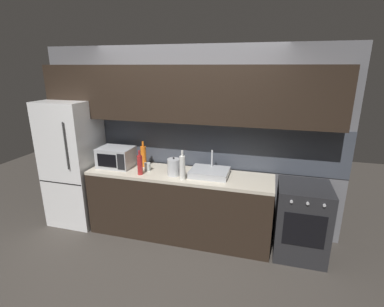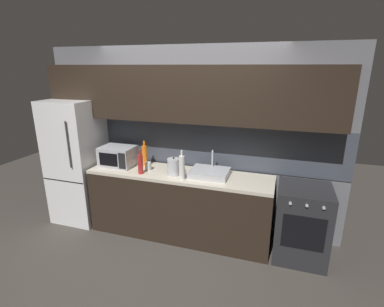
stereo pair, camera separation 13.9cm
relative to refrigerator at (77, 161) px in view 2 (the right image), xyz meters
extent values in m
plane|color=#3D3833|center=(1.59, -0.90, -0.89)|extent=(10.00, 10.00, 0.00)
cube|color=slate|center=(1.59, 0.40, 0.36)|extent=(4.16, 0.10, 2.50)
cube|color=#3D424C|center=(1.59, 0.35, 0.31)|extent=(4.16, 0.01, 0.60)
cube|color=black|center=(1.59, 0.18, 1.01)|extent=(3.83, 0.34, 0.70)
cube|color=black|center=(1.59, 0.00, -0.46)|extent=(2.42, 0.60, 0.86)
cube|color=beige|center=(1.59, 0.00, -0.01)|extent=(2.42, 0.60, 0.04)
cube|color=white|center=(0.00, 0.00, 0.00)|extent=(0.68, 0.66, 1.79)
cube|color=black|center=(0.00, -0.33, -0.18)|extent=(0.67, 0.00, 0.01)
cylinder|color=#333333|center=(0.19, -0.35, 0.36)|extent=(0.02, 0.02, 0.63)
cube|color=#232326|center=(3.14, 0.00, -0.44)|extent=(0.60, 0.60, 0.90)
cube|color=black|center=(3.14, -0.30, -0.40)|extent=(0.45, 0.01, 0.40)
cylinder|color=#B2B2B7|center=(2.98, -0.31, -0.06)|extent=(0.03, 0.02, 0.03)
cylinder|color=#B2B2B7|center=(3.14, -0.31, -0.06)|extent=(0.03, 0.02, 0.03)
cylinder|color=#B2B2B7|center=(3.31, -0.31, -0.06)|extent=(0.03, 0.02, 0.03)
cube|color=#A8AAAF|center=(0.68, 0.02, 0.14)|extent=(0.46, 0.34, 0.27)
cube|color=black|center=(0.64, -0.15, 0.14)|extent=(0.28, 0.01, 0.18)
cube|color=black|center=(0.85, -0.15, 0.14)|extent=(0.10, 0.01, 0.22)
cube|color=#ADAFB5|center=(1.99, 0.03, 0.05)|extent=(0.48, 0.38, 0.08)
cylinder|color=silver|center=(1.99, 0.16, 0.20)|extent=(0.02, 0.02, 0.22)
cylinder|color=#B7BABF|center=(1.55, -0.08, 0.11)|extent=(0.16, 0.16, 0.22)
sphere|color=black|center=(1.55, -0.08, 0.23)|extent=(0.02, 0.02, 0.02)
cone|color=#B7BABF|center=(1.65, -0.08, 0.16)|extent=(0.03, 0.03, 0.05)
cylinder|color=#A82323|center=(1.13, -0.17, 0.13)|extent=(0.07, 0.07, 0.25)
cylinder|color=#A82323|center=(1.13, -0.17, 0.29)|extent=(0.03, 0.03, 0.07)
cylinder|color=orange|center=(1.04, 0.13, 0.15)|extent=(0.08, 0.08, 0.28)
cylinder|color=orange|center=(1.04, 0.13, 0.33)|extent=(0.03, 0.03, 0.07)
cylinder|color=silver|center=(1.70, -0.19, 0.16)|extent=(0.07, 0.07, 0.30)
cylinder|color=silver|center=(1.70, -0.19, 0.34)|extent=(0.03, 0.03, 0.07)
cylinder|color=silver|center=(1.16, -0.02, 0.06)|extent=(0.08, 0.08, 0.11)
camera|label=1|loc=(2.70, -3.31, 1.34)|focal=26.79mm
camera|label=2|loc=(2.83, -3.27, 1.34)|focal=26.79mm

